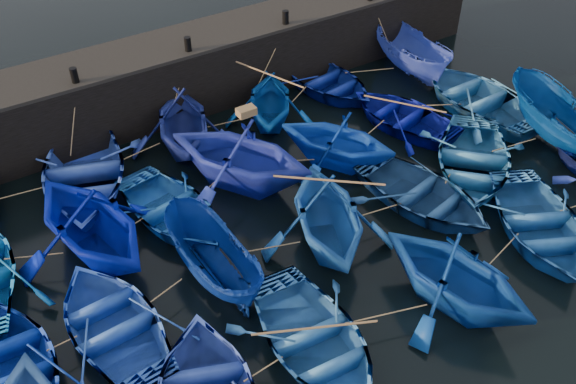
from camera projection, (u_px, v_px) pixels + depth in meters
ground at (351, 274)px, 17.70m from camera, size 120.00×120.00×0.00m
quay_wall at (182, 75)px, 23.71m from camera, size 26.00×2.50×2.50m
quay_top at (178, 42)px, 22.87m from camera, size 26.00×2.50×0.12m
bollard_1 at (74, 75)px, 20.43m from camera, size 0.24×0.24×0.50m
bollard_2 at (188, 44)px, 22.09m from camera, size 0.24×0.24×0.50m
bollard_3 at (286, 17)px, 23.75m from camera, size 0.24×0.24×0.50m
boat_1 at (83, 174)px, 20.21m from camera, size 5.58×6.53×1.15m
boat_2 at (182, 121)px, 21.56m from camera, size 4.99×5.32×2.24m
boat_3 at (270, 100)px, 22.83m from camera, size 4.78×4.94×1.99m
boat_4 at (326, 81)px, 24.91m from camera, size 3.89×4.96×0.94m
boat_5 at (412, 55)px, 25.67m from camera, size 2.41×4.84×1.79m
boat_7 at (90, 221)px, 17.45m from camera, size 5.11×5.63×2.57m
boat_8 at (172, 210)px, 19.06m from camera, size 3.87×4.88×0.91m
boat_9 at (240, 153)px, 19.89m from camera, size 6.18×6.38×2.57m
boat_10 at (337, 138)px, 20.90m from camera, size 5.04×5.20×2.10m
boat_11 at (403, 115)px, 23.06m from camera, size 4.05×4.95×0.90m
boat_12 at (479, 97)px, 23.82m from camera, size 3.94×5.43×1.11m
boat_13 at (8, 370)px, 14.72m from camera, size 3.77×5.05×1.00m
boat_14 at (113, 322)px, 15.81m from camera, size 3.52×4.73×0.94m
boat_15 at (212, 259)px, 17.03m from camera, size 1.73×4.17×1.59m
boat_16 at (327, 214)px, 17.86m from camera, size 5.19×5.53×2.33m
boat_17 at (423, 195)px, 19.57m from camera, size 4.17×5.20×0.96m
boat_18 at (473, 161)px, 20.84m from camera, size 6.12×6.11×1.05m
boat_19 at (556, 121)px, 21.88m from camera, size 2.72×5.07×1.86m
boat_22 at (314, 342)px, 15.34m from camera, size 3.70×4.94×0.98m
boat_23 at (457, 274)px, 16.13m from camera, size 4.64×5.09×2.29m
boat_24 at (539, 223)px, 18.55m from camera, size 5.21×5.82×1.00m
wooden_crate at (246, 111)px, 19.11m from camera, size 0.56×0.36×0.24m
mooring_ropes at (276, 156)px, 20.47m from camera, size 17.29×11.84×2.10m
loose_oars at (331, 156)px, 19.26m from camera, size 10.61×11.32×1.49m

